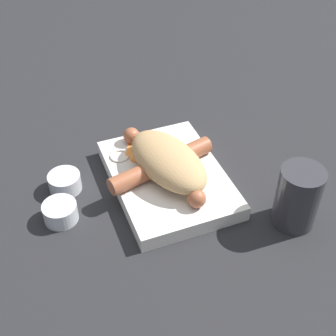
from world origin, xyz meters
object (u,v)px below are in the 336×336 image
at_px(food_tray, 168,179).
at_px(sausage, 162,165).
at_px(condiment_cup_far, 61,213).
at_px(drink_glass, 298,197).
at_px(condiment_cup_near, 65,183).
at_px(bread_roll, 166,160).

distance_m(food_tray, sausage, 0.03).
xyz_separation_m(food_tray, condiment_cup_far, (0.01, -0.17, 0.00)).
bearing_deg(sausage, drink_glass, 46.07).
bearing_deg(condiment_cup_near, food_tray, 72.33).
bearing_deg(condiment_cup_far, condiment_cup_near, 162.33).
distance_m(sausage, condiment_cup_far, 0.17).
bearing_deg(condiment_cup_near, drink_glass, 57.74).
distance_m(food_tray, condiment_cup_far, 0.17).
bearing_deg(condiment_cup_far, sausage, 96.37).
bearing_deg(drink_glass, bread_roll, -133.95).
bearing_deg(sausage, food_tray, 49.41).
distance_m(condiment_cup_near, drink_glass, 0.35).
distance_m(bread_roll, sausage, 0.01).
bearing_deg(food_tray, condiment_cup_far, -86.17).
relative_size(sausage, condiment_cup_near, 3.99).
bearing_deg(food_tray, condiment_cup_near, -107.67).
height_order(condiment_cup_far, drink_glass, drink_glass).
xyz_separation_m(food_tray, condiment_cup_near, (-0.05, -0.15, 0.00)).
relative_size(sausage, condiment_cup_far, 3.99).
height_order(sausage, condiment_cup_far, sausage).
relative_size(food_tray, sausage, 1.14).
bearing_deg(bread_roll, drink_glass, 46.05).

